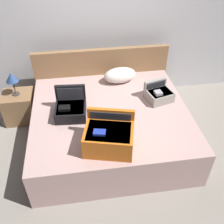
{
  "coord_description": "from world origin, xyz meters",
  "views": [
    {
      "loc": [
        -0.37,
        -2.25,
        2.68
      ],
      "look_at": [
        0.0,
        0.26,
        0.63
      ],
      "focal_mm": 42.28,
      "sensor_mm": 36.0,
      "label": 1
    }
  ],
  "objects_px": {
    "bed": "(111,127)",
    "table_lamp": "(12,78)",
    "hard_case_large": "(109,137)",
    "nightstand": "(20,107)",
    "hard_case_small": "(159,94)",
    "pillow_near_headboard": "(120,75)",
    "hard_case_medium": "(71,108)"
  },
  "relations": [
    {
      "from": "bed",
      "to": "hard_case_small",
      "type": "height_order",
      "value": "hard_case_small"
    },
    {
      "from": "hard_case_small",
      "to": "pillow_near_headboard",
      "type": "distance_m",
      "value": 0.69
    },
    {
      "from": "hard_case_large",
      "to": "pillow_near_headboard",
      "type": "xyz_separation_m",
      "value": [
        0.35,
        1.31,
        -0.04
      ]
    },
    {
      "from": "pillow_near_headboard",
      "to": "bed",
      "type": "bearing_deg",
      "value": -109.23
    },
    {
      "from": "hard_case_large",
      "to": "hard_case_medium",
      "type": "xyz_separation_m",
      "value": [
        -0.4,
        0.63,
        -0.05
      ]
    },
    {
      "from": "bed",
      "to": "nightstand",
      "type": "distance_m",
      "value": 1.46
    },
    {
      "from": "hard_case_large",
      "to": "table_lamp",
      "type": "relative_size",
      "value": 1.71
    },
    {
      "from": "hard_case_medium",
      "to": "table_lamp",
      "type": "height_order",
      "value": "hard_case_medium"
    },
    {
      "from": "table_lamp",
      "to": "hard_case_small",
      "type": "bearing_deg",
      "value": -14.45
    },
    {
      "from": "bed",
      "to": "hard_case_large",
      "type": "relative_size",
      "value": 3.32
    },
    {
      "from": "bed",
      "to": "hard_case_medium",
      "type": "bearing_deg",
      "value": 178.74
    },
    {
      "from": "hard_case_large",
      "to": "hard_case_medium",
      "type": "relative_size",
      "value": 1.48
    },
    {
      "from": "nightstand",
      "to": "bed",
      "type": "bearing_deg",
      "value": -27.7
    },
    {
      "from": "table_lamp",
      "to": "hard_case_large",
      "type": "bearing_deg",
      "value": -47.39
    },
    {
      "from": "hard_case_medium",
      "to": "hard_case_small",
      "type": "relative_size",
      "value": 1.05
    },
    {
      "from": "hard_case_small",
      "to": "nightstand",
      "type": "height_order",
      "value": "hard_case_small"
    },
    {
      "from": "hard_case_small",
      "to": "table_lamp",
      "type": "relative_size",
      "value": 1.09
    },
    {
      "from": "hard_case_medium",
      "to": "bed",
      "type": "bearing_deg",
      "value": 3.3
    },
    {
      "from": "hard_case_medium",
      "to": "pillow_near_headboard",
      "type": "xyz_separation_m",
      "value": [
        0.75,
        0.69,
        0.01
      ]
    },
    {
      "from": "bed",
      "to": "hard_case_large",
      "type": "distance_m",
      "value": 0.75
    },
    {
      "from": "bed",
      "to": "pillow_near_headboard",
      "type": "relative_size",
      "value": 4.17
    },
    {
      "from": "bed",
      "to": "hard_case_small",
      "type": "distance_m",
      "value": 0.79
    },
    {
      "from": "hard_case_medium",
      "to": "hard_case_small",
      "type": "height_order",
      "value": "hard_case_medium"
    },
    {
      "from": "pillow_near_headboard",
      "to": "nightstand",
      "type": "height_order",
      "value": "pillow_near_headboard"
    },
    {
      "from": "pillow_near_headboard",
      "to": "hard_case_small",
      "type": "bearing_deg",
      "value": -49.81
    },
    {
      "from": "hard_case_large",
      "to": "nightstand",
      "type": "xyz_separation_m",
      "value": [
        -1.19,
        1.3,
        -0.45
      ]
    },
    {
      "from": "bed",
      "to": "hard_case_large",
      "type": "height_order",
      "value": "hard_case_large"
    },
    {
      "from": "pillow_near_headboard",
      "to": "table_lamp",
      "type": "bearing_deg",
      "value": -179.4
    },
    {
      "from": "pillow_near_headboard",
      "to": "table_lamp",
      "type": "xyz_separation_m",
      "value": [
        -1.54,
        -0.02,
        0.1
      ]
    },
    {
      "from": "bed",
      "to": "table_lamp",
      "type": "height_order",
      "value": "table_lamp"
    },
    {
      "from": "hard_case_small",
      "to": "table_lamp",
      "type": "bearing_deg",
      "value": 150.67
    },
    {
      "from": "bed",
      "to": "nightstand",
      "type": "xyz_separation_m",
      "value": [
        -1.3,
        0.68,
        -0.03
      ]
    }
  ]
}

